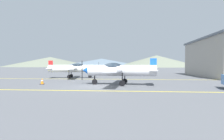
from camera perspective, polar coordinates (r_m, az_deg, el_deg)
The scene contains 10 objects.
ground_plane at distance 15.91m, azimuth -5.43°, elevation -4.94°, with size 400.00×400.00×0.00m, color #54565B.
apron_line_near at distance 12.93m, azimuth -7.89°, elevation -6.45°, with size 80.00×0.16×0.01m, color yellow.
apron_line_far at distance 22.91m, azimuth -2.24°, elevation -2.90°, with size 80.00×0.16×0.01m, color yellow.
airplane_near at distance 16.42m, azimuth 2.12°, elevation -0.02°, with size 6.95×7.99×2.39m.
airplane_mid at distance 25.48m, azimuth -12.02°, elevation 0.54°, with size 6.98×7.99×2.39m.
traffic_cone_front at distance 18.21m, azimuth -21.08°, elevation -3.30°, with size 0.36×0.36×0.59m.
hill_left at distance 184.99m, azimuth -18.80°, elevation 2.45°, with size 84.72×84.72×9.32m, color slate.
hill_centerleft at distance 169.38m, azimuth -3.32°, elevation 2.31°, with size 84.70×84.70×7.54m, color slate.
hill_centerright at distance 155.33m, azimuth 13.80°, elevation 2.72°, with size 70.52×70.52×9.65m, color slate.
hill_right at distance 161.29m, azimuth 31.76°, elevation 2.86°, with size 77.13×77.13×11.80m, color slate.
Camera 1 is at (2.84, -15.55, 1.83)m, focal length 29.12 mm.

